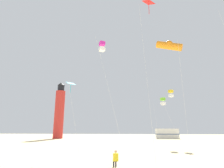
{
  "coord_description": "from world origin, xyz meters",
  "views": [
    {
      "loc": [
        1.16,
        -7.32,
        2.56
      ],
      "look_at": [
        -0.77,
        8.95,
        6.65
      ],
      "focal_mm": 29.26,
      "sensor_mm": 36.0,
      "label": 1
    }
  ],
  "objects_px": {
    "kite_box_lime": "(163,101)",
    "kite_box_gold": "(171,94)",
    "kite_diamond_scarlet": "(148,9)",
    "kite_diamond_cyan": "(71,86)",
    "kite_box_magenta": "(102,47)",
    "lighthouse_distant": "(59,111)",
    "rv_van_white": "(167,134)",
    "kite_tube_orange": "(169,46)",
    "kite_flyer_standing": "(115,158)"
  },
  "relations": [
    {
      "from": "kite_diamond_scarlet",
      "to": "kite_diamond_cyan",
      "type": "height_order",
      "value": "kite_diamond_scarlet"
    },
    {
      "from": "kite_box_gold",
      "to": "kite_diamond_cyan",
      "type": "bearing_deg",
      "value": -140.75
    },
    {
      "from": "kite_box_magenta",
      "to": "kite_diamond_scarlet",
      "type": "distance_m",
      "value": 7.13
    },
    {
      "from": "kite_box_magenta",
      "to": "kite_diamond_cyan",
      "type": "relative_size",
      "value": 1.6
    },
    {
      "from": "kite_box_gold",
      "to": "lighthouse_distant",
      "type": "xyz_separation_m",
      "value": [
        -28.17,
        22.73,
        -0.38
      ]
    },
    {
      "from": "kite_flyer_standing",
      "to": "kite_diamond_scarlet",
      "type": "bearing_deg",
      "value": 176.74
    },
    {
      "from": "kite_diamond_scarlet",
      "to": "kite_box_magenta",
      "type": "bearing_deg",
      "value": 135.06
    },
    {
      "from": "kite_box_magenta",
      "to": "lighthouse_distant",
      "type": "xyz_separation_m",
      "value": [
        -18.65,
        33.34,
        -4.13
      ]
    },
    {
      "from": "kite_flyer_standing",
      "to": "kite_box_gold",
      "type": "height_order",
      "value": "kite_box_gold"
    },
    {
      "from": "lighthouse_distant",
      "to": "kite_diamond_cyan",
      "type": "bearing_deg",
      "value": -65.59
    },
    {
      "from": "kite_flyer_standing",
      "to": "rv_van_white",
      "type": "relative_size",
      "value": 0.18
    },
    {
      "from": "kite_box_magenta",
      "to": "rv_van_white",
      "type": "bearing_deg",
      "value": 70.77
    },
    {
      "from": "kite_tube_orange",
      "to": "kite_diamond_cyan",
      "type": "relative_size",
      "value": 1.43
    },
    {
      "from": "kite_flyer_standing",
      "to": "kite_tube_orange",
      "type": "distance_m",
      "value": 11.53
    },
    {
      "from": "kite_tube_orange",
      "to": "rv_van_white",
      "type": "bearing_deg",
      "value": 81.6
    },
    {
      "from": "kite_diamond_scarlet",
      "to": "kite_tube_orange",
      "type": "bearing_deg",
      "value": 50.65
    },
    {
      "from": "kite_diamond_cyan",
      "to": "kite_box_lime",
      "type": "bearing_deg",
      "value": 41.32
    },
    {
      "from": "rv_van_white",
      "to": "lighthouse_distant",
      "type": "bearing_deg",
      "value": -173.37
    },
    {
      "from": "kite_box_gold",
      "to": "kite_diamond_scarlet",
      "type": "distance_m",
      "value": 16.91
    },
    {
      "from": "kite_diamond_scarlet",
      "to": "kite_diamond_cyan",
      "type": "xyz_separation_m",
      "value": [
        -8.51,
        4.96,
        -5.56
      ]
    },
    {
      "from": "kite_box_lime",
      "to": "rv_van_white",
      "type": "relative_size",
      "value": 1.16
    },
    {
      "from": "lighthouse_distant",
      "to": "kite_box_magenta",
      "type": "bearing_deg",
      "value": -60.78
    },
    {
      "from": "lighthouse_distant",
      "to": "kite_flyer_standing",
      "type": "bearing_deg",
      "value": -62.05
    },
    {
      "from": "kite_diamond_scarlet",
      "to": "rv_van_white",
      "type": "xyz_separation_m",
      "value": [
        7.87,
        41.91,
        -11.52
      ]
    },
    {
      "from": "kite_flyer_standing",
      "to": "lighthouse_distant",
      "type": "distance_m",
      "value": 44.83
    },
    {
      "from": "kite_box_gold",
      "to": "lighthouse_distant",
      "type": "bearing_deg",
      "value": 141.1
    },
    {
      "from": "kite_box_magenta",
      "to": "rv_van_white",
      "type": "xyz_separation_m",
      "value": [
        12.88,
        36.92,
        -10.57
      ]
    },
    {
      "from": "kite_flyer_standing",
      "to": "kite_tube_orange",
      "type": "bearing_deg",
      "value": -164.38
    },
    {
      "from": "kite_box_magenta",
      "to": "kite_box_gold",
      "type": "distance_m",
      "value": 14.74
    },
    {
      "from": "kite_flyer_standing",
      "to": "kite_box_magenta",
      "type": "xyz_separation_m",
      "value": [
        -2.09,
        5.74,
        11.35
      ]
    },
    {
      "from": "kite_box_gold",
      "to": "kite_tube_orange",
      "type": "xyz_separation_m",
      "value": [
        -2.46,
        -13.09,
        2.27
      ]
    },
    {
      "from": "kite_box_gold",
      "to": "kite_box_lime",
      "type": "distance_m",
      "value": 1.98
    },
    {
      "from": "kite_box_magenta",
      "to": "kite_box_lime",
      "type": "distance_m",
      "value": 13.97
    },
    {
      "from": "kite_box_lime",
      "to": "kite_box_gold",
      "type": "bearing_deg",
      "value": 16.98
    },
    {
      "from": "kite_flyer_standing",
      "to": "kite_tube_orange",
      "type": "xyz_separation_m",
      "value": [
        4.97,
        3.25,
        9.88
      ]
    },
    {
      "from": "kite_box_magenta",
      "to": "kite_tube_orange",
      "type": "relative_size",
      "value": 1.12
    },
    {
      "from": "kite_box_magenta",
      "to": "kite_diamond_scarlet",
      "type": "xyz_separation_m",
      "value": [
        5.01,
        -4.99,
        0.95
      ]
    },
    {
      "from": "kite_tube_orange",
      "to": "lighthouse_distant",
      "type": "distance_m",
      "value": 44.18
    },
    {
      "from": "kite_tube_orange",
      "to": "kite_diamond_cyan",
      "type": "bearing_deg",
      "value": 166.94
    },
    {
      "from": "kite_box_magenta",
      "to": "lighthouse_distant",
      "type": "bearing_deg",
      "value": 119.22
    },
    {
      "from": "kite_diamond_scarlet",
      "to": "rv_van_white",
      "type": "bearing_deg",
      "value": 79.36
    },
    {
      "from": "kite_box_gold",
      "to": "kite_tube_orange",
      "type": "bearing_deg",
      "value": -100.65
    },
    {
      "from": "kite_box_gold",
      "to": "rv_van_white",
      "type": "height_order",
      "value": "kite_box_gold"
    },
    {
      "from": "kite_tube_orange",
      "to": "lighthouse_distant",
      "type": "bearing_deg",
      "value": 125.67
    },
    {
      "from": "kite_tube_orange",
      "to": "kite_flyer_standing",
      "type": "bearing_deg",
      "value": -146.82
    },
    {
      "from": "lighthouse_distant",
      "to": "rv_van_white",
      "type": "distance_m",
      "value": 32.38
    },
    {
      "from": "kite_box_magenta",
      "to": "kite_diamond_cyan",
      "type": "distance_m",
      "value": 5.79
    },
    {
      "from": "kite_tube_orange",
      "to": "kite_diamond_cyan",
      "type": "xyz_separation_m",
      "value": [
        -10.56,
        2.45,
        -3.15
      ]
    },
    {
      "from": "kite_box_lime",
      "to": "rv_van_white",
      "type": "height_order",
      "value": "kite_box_lime"
    },
    {
      "from": "kite_box_gold",
      "to": "kite_diamond_scarlet",
      "type": "relative_size",
      "value": 0.64
    }
  ]
}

